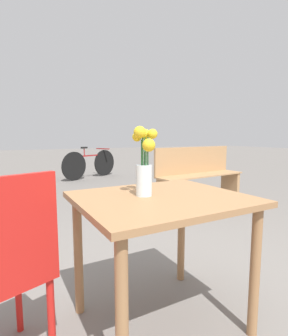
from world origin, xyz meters
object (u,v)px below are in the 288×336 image
(flower_vase, at_px, (144,166))
(bicycle, at_px, (90,164))
(bench_near, at_px, (198,173))
(table_front, at_px, (161,217))

(flower_vase, relative_size, bicycle, 0.24)
(flower_vase, height_order, bench_near, flower_vase)
(table_front, bearing_deg, bicycle, 78.09)
(table_front, distance_m, bench_near, 2.69)
(table_front, bearing_deg, flower_vase, 148.75)
(bicycle, bearing_deg, table_front, -101.91)
(flower_vase, distance_m, bicycle, 5.18)
(table_front, relative_size, flower_vase, 2.41)
(table_front, distance_m, flower_vase, 0.28)
(flower_vase, height_order, bicycle, flower_vase)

